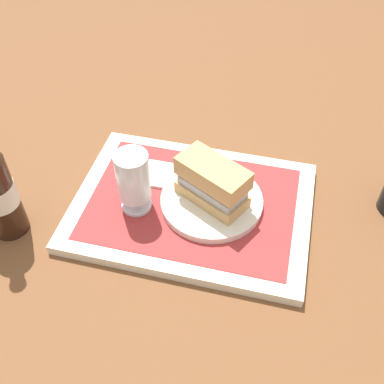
% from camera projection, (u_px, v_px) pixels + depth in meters
% --- Properties ---
extents(ground_plane, '(3.00, 3.00, 0.00)m').
position_uv_depth(ground_plane, '(192.00, 210.00, 0.88)').
color(ground_plane, brown).
extents(tray, '(0.44, 0.32, 0.02)m').
position_uv_depth(tray, '(192.00, 206.00, 0.87)').
color(tray, beige).
rests_on(tray, ground_plane).
extents(placemat, '(0.38, 0.27, 0.00)m').
position_uv_depth(placemat, '(192.00, 203.00, 0.87)').
color(placemat, '#9E2D2D').
rests_on(placemat, tray).
extents(plate, '(0.19, 0.19, 0.01)m').
position_uv_depth(plate, '(212.00, 201.00, 0.86)').
color(plate, silver).
rests_on(plate, placemat).
extents(sandwich, '(0.14, 0.12, 0.08)m').
position_uv_depth(sandwich, '(211.00, 181.00, 0.82)').
color(sandwich, tan).
rests_on(sandwich, plate).
extents(beer_glass, '(0.06, 0.06, 0.12)m').
position_uv_depth(beer_glass, '(133.00, 179.00, 0.81)').
color(beer_glass, silver).
rests_on(beer_glass, placemat).
extents(napkin_folded, '(0.09, 0.07, 0.01)m').
position_uv_depth(napkin_folded, '(161.00, 175.00, 0.91)').
color(napkin_folded, white).
rests_on(napkin_folded, placemat).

